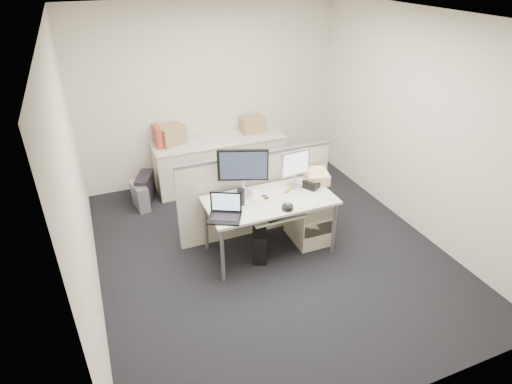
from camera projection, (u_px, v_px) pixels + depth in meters
name	position (u px, v px, depth m)	size (l,w,h in m)	color
floor	(269.00, 250.00, 5.31)	(4.00, 4.50, 0.01)	black
ceiling	(273.00, 17.00, 3.98)	(4.00, 4.50, 0.01)	white
wall_back	(211.00, 94.00, 6.46)	(4.00, 0.02, 2.70)	beige
wall_front	(408.00, 277.00, 2.83)	(4.00, 0.02, 2.70)	beige
wall_left	(75.00, 183.00, 3.99)	(0.02, 4.50, 2.70)	beige
wall_right	(418.00, 125.00, 5.30)	(0.02, 4.50, 2.70)	beige
desk	(270.00, 204.00, 4.98)	(1.50, 0.75, 0.73)	#B1B0A5
keyboard_tray	(276.00, 215.00, 4.86)	(0.62, 0.32, 0.02)	#B1B0A5
drawer_pedestal	(308.00, 217.00, 5.37)	(0.40, 0.55, 0.65)	beige
cubicle_partition	(256.00, 195.00, 5.40)	(2.00, 0.06, 1.10)	#B6AF96
back_counter	(220.00, 162.00, 6.69)	(2.00, 0.60, 0.72)	beige
monitor_main	(243.00, 173.00, 4.90)	(0.58, 0.22, 0.58)	black
monitor_small	(295.00, 169.00, 5.11)	(0.38, 0.19, 0.46)	#B7B7BC
laptop	(224.00, 209.00, 4.52)	(0.34, 0.26, 0.26)	black
trackball	(288.00, 208.00, 4.74)	(0.13, 0.13, 0.05)	black
desk_phone	(312.00, 184.00, 5.20)	(0.21, 0.17, 0.07)	black
paper_stack	(256.00, 196.00, 5.00)	(0.19, 0.25, 0.01)	silver
sticky_pad	(266.00, 200.00, 4.93)	(0.08, 0.08, 0.01)	yellow
travel_mug	(241.00, 197.00, 4.81)	(0.08, 0.08, 0.18)	black
banana	(288.00, 189.00, 5.11)	(0.17, 0.04, 0.04)	gold
cellphone	(265.00, 197.00, 4.97)	(0.05, 0.10, 0.01)	black
manila_folders	(316.00, 176.00, 5.32)	(0.27, 0.34, 0.13)	#F4C58D
keyboard	(282.00, 214.00, 4.83)	(0.42, 0.15, 0.02)	black
pc_tower_desk	(259.00, 242.00, 5.12)	(0.16, 0.41, 0.38)	black
pc_tower_spare_dark	(146.00, 188.00, 6.24)	(0.18, 0.46, 0.43)	black
pc_tower_spare_silver	(140.00, 196.00, 6.11)	(0.16, 0.40, 0.37)	#B7B7BC
cardboard_box_left	(171.00, 135.00, 6.31)	(0.39, 0.29, 0.29)	tan
cardboard_box_right	(253.00, 125.00, 6.74)	(0.36, 0.28, 0.26)	tan
red_binder	(157.00, 137.00, 6.22)	(0.08, 0.34, 0.31)	#AA3727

